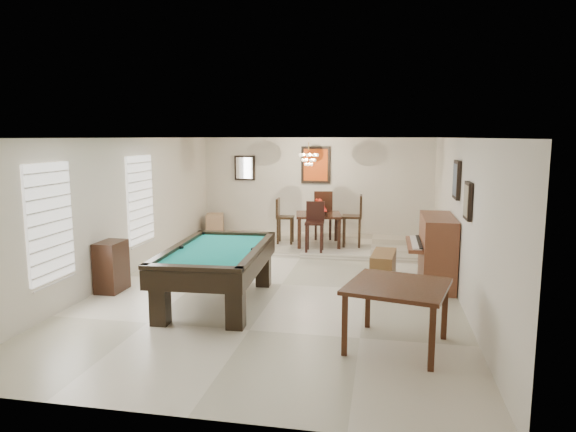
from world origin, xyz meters
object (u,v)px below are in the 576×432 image
(apothecary_chest, at_px, (111,266))
(flower_vase, at_px, (319,203))
(upright_piano, at_px, (428,251))
(chandelier, at_px, (309,155))
(dining_table, at_px, (318,227))
(dining_chair_east, at_px, (352,221))
(dining_chair_west, at_px, (285,221))
(square_table, at_px, (397,316))
(corner_bench, at_px, (215,223))
(dining_chair_north, at_px, (323,215))
(pool_table, at_px, (218,276))
(piano_bench, at_px, (383,268))
(dining_chair_south, at_px, (314,227))

(apothecary_chest, distance_m, flower_vase, 4.99)
(upright_piano, distance_m, chandelier, 4.06)
(dining_table, distance_m, chandelier, 1.69)
(dining_table, relative_size, dining_chair_east, 0.87)
(dining_table, distance_m, dining_chair_west, 0.80)
(square_table, xyz_separation_m, apothecary_chest, (-4.74, 1.51, 0.03))
(flower_vase, height_order, corner_bench, flower_vase)
(dining_chair_north, bearing_deg, flower_vase, 81.47)
(dining_chair_east, xyz_separation_m, chandelier, (-1.05, 0.24, 1.49))
(dining_chair_east, bearing_deg, corner_bench, -107.94)
(flower_vase, bearing_deg, dining_chair_north, 88.46)
(upright_piano, bearing_deg, dining_chair_east, 121.41)
(pool_table, height_order, piano_bench, pool_table)
(pool_table, distance_m, flower_vase, 4.35)
(square_table, height_order, dining_chair_north, dining_chair_north)
(piano_bench, height_order, chandelier, chandelier)
(apothecary_chest, xyz_separation_m, dining_chair_west, (2.26, 3.94, 0.22))
(square_table, height_order, upright_piano, upright_piano)
(piano_bench, height_order, dining_chair_east, dining_chair_east)
(dining_chair_north, bearing_deg, corner_bench, -12.80)
(pool_table, relative_size, piano_bench, 2.64)
(flower_vase, distance_m, dining_chair_south, 0.83)
(upright_piano, height_order, dining_table, upright_piano)
(upright_piano, height_order, dining_chair_east, dining_chair_east)
(apothecary_chest, xyz_separation_m, dining_chair_north, (3.07, 4.64, 0.29))
(dining_chair_west, height_order, corner_bench, dining_chair_west)
(flower_vase, distance_m, dining_chair_north, 0.84)
(piano_bench, bearing_deg, dining_chair_south, 130.18)
(dining_chair_south, relative_size, dining_chair_east, 0.92)
(upright_piano, relative_size, piano_bench, 1.51)
(dining_table, relative_size, dining_chair_west, 0.96)
(flower_vase, bearing_deg, chandelier, 139.69)
(upright_piano, xyz_separation_m, piano_bench, (-0.78, -0.01, -0.35))
(square_table, bearing_deg, dining_chair_west, 114.46)
(upright_piano, bearing_deg, piano_bench, -179.37)
(flower_vase, height_order, dining_chair_west, flower_vase)
(square_table, height_order, dining_chair_east, dining_chair_east)
(dining_chair_east, relative_size, corner_bench, 2.18)
(square_table, distance_m, upright_piano, 2.99)
(upright_piano, relative_size, chandelier, 2.48)
(flower_vase, bearing_deg, dining_chair_east, -0.88)
(dining_table, distance_m, dining_chair_south, 0.73)
(dining_chair_north, xyz_separation_m, corner_bench, (-2.91, 0.30, -0.35))
(dining_chair_north, bearing_deg, dining_chair_south, 82.44)
(dining_chair_west, bearing_deg, square_table, -159.39)
(dining_chair_south, height_order, corner_bench, dining_chair_south)
(flower_vase, height_order, chandelier, chandelier)
(upright_piano, bearing_deg, dining_chair_west, 140.62)
(piano_bench, relative_size, dining_table, 0.96)
(dining_chair_west, bearing_deg, dining_chair_north, -53.03)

